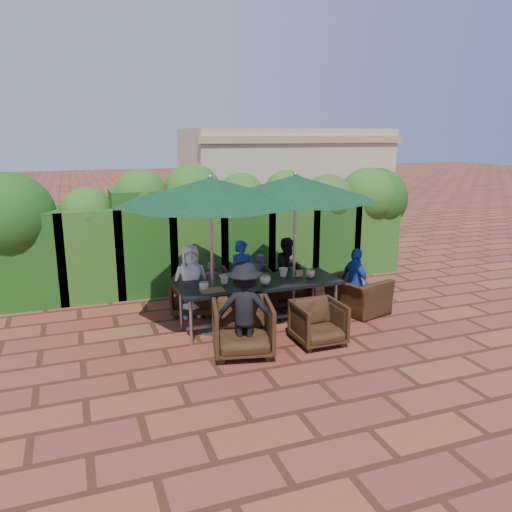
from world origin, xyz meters
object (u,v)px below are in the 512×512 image
object	(u,v)px
dining_table	(259,286)
chair_near_left	(243,325)
chair_far_mid	(247,286)
chair_end_right	(357,289)
umbrella_right	(295,187)
umbrella_left	(210,191)
chair_far_left	(193,293)
chair_near_right	(318,321)
chair_far_right	(286,285)

from	to	relation	value
dining_table	chair_near_left	xyz separation A→B (m)	(-0.58, -0.89, -0.25)
chair_far_mid	chair_end_right	size ratio (longest dim) A/B	0.85
umbrella_right	chair_end_right	distance (m)	2.16
umbrella_left	dining_table	bearing A→B (deg)	-1.04
chair_far_left	chair_far_mid	size ratio (longest dim) A/B	0.88
umbrella_right	chair_far_mid	size ratio (longest dim) A/B	3.17
chair_far_mid	chair_end_right	distance (m)	1.92
umbrella_left	chair_near_right	world-z (taller)	umbrella_left
dining_table	chair_far_mid	size ratio (longest dim) A/B	3.17
chair_end_right	chair_near_left	bearing A→B (deg)	94.80
chair_near_left	umbrella_right	bearing A→B (deg)	50.69
chair_near_left	chair_near_right	distance (m)	1.17
umbrella_right	chair_near_right	xyz separation A→B (m)	(-0.05, -1.00, -1.86)
dining_table	umbrella_right	distance (m)	1.66
umbrella_left	chair_end_right	world-z (taller)	umbrella_left
dining_table	chair_end_right	bearing A→B (deg)	1.43
umbrella_left	umbrella_right	size ratio (longest dim) A/B	1.09
chair_far_mid	chair_far_right	xyz separation A→B (m)	(0.73, -0.05, -0.04)
chair_far_left	chair_far_right	size ratio (longest dim) A/B	0.98
chair_far_right	chair_end_right	world-z (taller)	chair_end_right
chair_near_left	chair_near_right	world-z (taller)	chair_near_left
dining_table	chair_near_left	bearing A→B (deg)	-123.04
umbrella_left	chair_far_left	size ratio (longest dim) A/B	3.94
umbrella_left	chair_end_right	size ratio (longest dim) A/B	2.94
umbrella_left	chair_near_left	world-z (taller)	umbrella_left
dining_table	chair_end_right	distance (m)	1.85
chair_far_mid	chair_end_right	xyz separation A→B (m)	(1.72, -0.85, 0.01)
chair_far_mid	chair_far_right	distance (m)	0.73
chair_near_right	umbrella_left	bearing A→B (deg)	144.29
dining_table	umbrella_left	distance (m)	1.72
umbrella_right	chair_end_right	xyz separation A→B (m)	(1.20, -0.01, -1.79)
chair_near_left	umbrella_left	bearing A→B (deg)	113.77
chair_far_mid	chair_near_right	bearing A→B (deg)	111.00
dining_table	chair_far_right	distance (m)	1.24
chair_far_mid	chair_end_right	world-z (taller)	chair_end_right
chair_far_mid	umbrella_left	bearing A→B (deg)	51.87
umbrella_right	chair_near_right	world-z (taller)	umbrella_right
chair_end_right	umbrella_right	bearing A→B (deg)	73.08
dining_table	umbrella_left	size ratio (longest dim) A/B	0.92
dining_table	umbrella_right	world-z (taller)	umbrella_right
chair_end_right	chair_near_right	bearing A→B (deg)	111.80
umbrella_right	chair_near_right	distance (m)	2.11
chair_far_mid	chair_near_right	xyz separation A→B (m)	(0.46, -1.84, -0.06)
dining_table	chair_far_mid	distance (m)	0.94
umbrella_right	chair_far_right	distance (m)	2.02
dining_table	umbrella_left	bearing A→B (deg)	178.96
chair_far_mid	chair_near_right	world-z (taller)	chair_far_mid
chair_far_left	chair_far_right	bearing A→B (deg)	-164.48
chair_far_right	chair_near_left	bearing A→B (deg)	51.98
umbrella_left	chair_near_right	bearing A→B (deg)	-35.52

